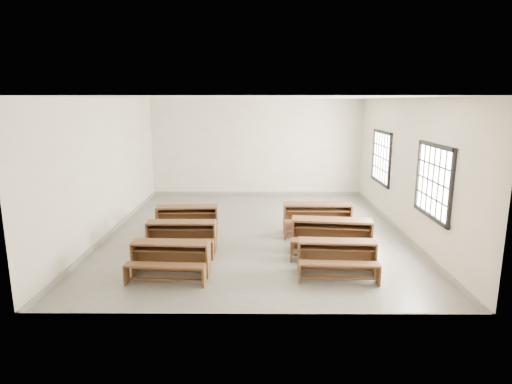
{
  "coord_description": "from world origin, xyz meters",
  "views": [
    {
      "loc": [
        0.06,
        -9.96,
        3.14
      ],
      "look_at": [
        0.0,
        0.0,
        1.0
      ],
      "focal_mm": 30.0,
      "sensor_mm": 36.0,
      "label": 1
    }
  ],
  "objects_px": {
    "desk_set_2": "(187,218)",
    "desk_set_4": "(332,234)",
    "desk_set_3": "(337,255)",
    "desk_set_1": "(181,234)",
    "desk_set_0": "(170,257)",
    "desk_set_5": "(317,216)"
  },
  "relations": [
    {
      "from": "desk_set_1",
      "to": "desk_set_4",
      "type": "relative_size",
      "value": 0.83
    },
    {
      "from": "desk_set_3",
      "to": "desk_set_4",
      "type": "height_order",
      "value": "desk_set_4"
    },
    {
      "from": "desk_set_3",
      "to": "desk_set_2",
      "type": "bearing_deg",
      "value": 145.3
    },
    {
      "from": "desk_set_5",
      "to": "desk_set_1",
      "type": "bearing_deg",
      "value": -155.69
    },
    {
      "from": "desk_set_2",
      "to": "desk_set_0",
      "type": "bearing_deg",
      "value": -90.96
    },
    {
      "from": "desk_set_0",
      "to": "desk_set_2",
      "type": "xyz_separation_m",
      "value": [
        -0.12,
        2.58,
        0.02
      ]
    },
    {
      "from": "desk_set_2",
      "to": "desk_set_5",
      "type": "bearing_deg",
      "value": -3.83
    },
    {
      "from": "desk_set_3",
      "to": "desk_set_4",
      "type": "relative_size",
      "value": 0.84
    },
    {
      "from": "desk_set_2",
      "to": "desk_set_4",
      "type": "relative_size",
      "value": 0.87
    },
    {
      "from": "desk_set_3",
      "to": "desk_set_5",
      "type": "xyz_separation_m",
      "value": [
        -0.02,
        2.48,
        0.06
      ]
    },
    {
      "from": "desk_set_2",
      "to": "desk_set_4",
      "type": "bearing_deg",
      "value": -27.61
    },
    {
      "from": "desk_set_2",
      "to": "desk_set_3",
      "type": "xyz_separation_m",
      "value": [
        3.15,
        -2.49,
        -0.01
      ]
    },
    {
      "from": "desk_set_0",
      "to": "desk_set_1",
      "type": "bearing_deg",
      "value": 94.99
    },
    {
      "from": "desk_set_0",
      "to": "desk_set_1",
      "type": "distance_m",
      "value": 1.28
    },
    {
      "from": "desk_set_1",
      "to": "desk_set_3",
      "type": "relative_size",
      "value": 1.0
    },
    {
      "from": "desk_set_3",
      "to": "desk_set_4",
      "type": "distance_m",
      "value": 1.06
    },
    {
      "from": "desk_set_3",
      "to": "desk_set_1",
      "type": "bearing_deg",
      "value": 162.45
    },
    {
      "from": "desk_set_2",
      "to": "desk_set_1",
      "type": "bearing_deg",
      "value": -89.67
    },
    {
      "from": "desk_set_0",
      "to": "desk_set_4",
      "type": "height_order",
      "value": "desk_set_4"
    },
    {
      "from": "desk_set_0",
      "to": "desk_set_2",
      "type": "height_order",
      "value": "desk_set_2"
    },
    {
      "from": "desk_set_2",
      "to": "desk_set_4",
      "type": "distance_m",
      "value": 3.53
    },
    {
      "from": "desk_set_0",
      "to": "desk_set_5",
      "type": "bearing_deg",
      "value": 44.12
    }
  ]
}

